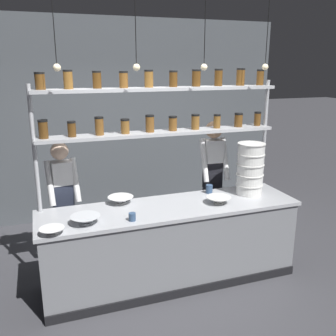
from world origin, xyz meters
name	(u,v)px	position (x,y,z in m)	size (l,w,h in m)	color
ground_plane	(171,279)	(0.00, 0.00, 0.00)	(40.00, 40.00, 0.00)	#3D3D42
back_wall	(123,119)	(0.00, 2.32, 1.57)	(5.31, 0.12, 3.15)	#4C5156
prep_counter	(171,244)	(0.00, 0.00, 0.46)	(2.91, 0.76, 0.92)	gray
spice_shelf_unit	(160,114)	(-0.01, 0.33, 1.90)	(2.79, 0.28, 2.40)	#ADAFB5
chef_left	(63,199)	(-1.11, 0.65, 0.91)	(0.39, 0.31, 1.59)	black
chef_center	(213,176)	(0.82, 0.63, 1.01)	(0.38, 0.31, 1.74)	black
container_stack	(250,169)	(1.04, 0.08, 1.23)	(0.33, 0.33, 0.63)	white
prep_bowl_near_left	(219,200)	(0.54, -0.10, 0.96)	(0.28, 0.28, 0.08)	silver
prep_bowl_center_front	(121,200)	(-0.51, 0.27, 0.96)	(0.29, 0.29, 0.08)	white
prep_bowl_center_back	(52,231)	(-1.28, -0.31, 0.95)	(0.23, 0.23, 0.06)	white
prep_bowl_near_right	(85,220)	(-0.96, -0.17, 0.96)	(0.30, 0.30, 0.08)	silver
serving_cup_front	(209,189)	(0.59, 0.25, 0.97)	(0.08, 0.08, 0.10)	#334C70
serving_cup_by_board	(132,217)	(-0.50, -0.25, 0.96)	(0.07, 0.07, 0.08)	#334C70
pendant_light_row	(171,63)	(0.00, 0.00, 2.45)	(2.28, 0.07, 0.72)	black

